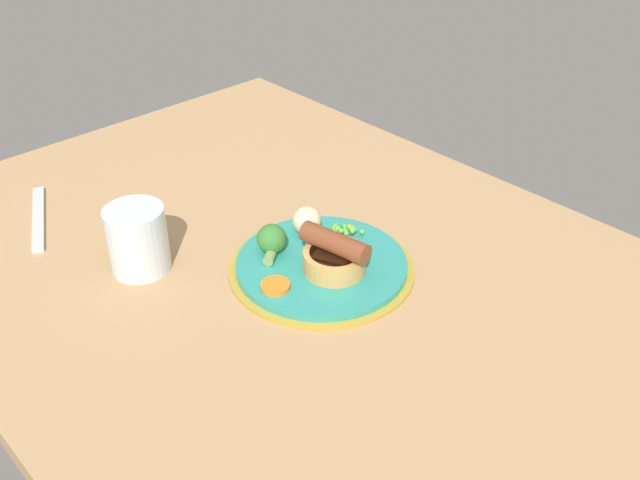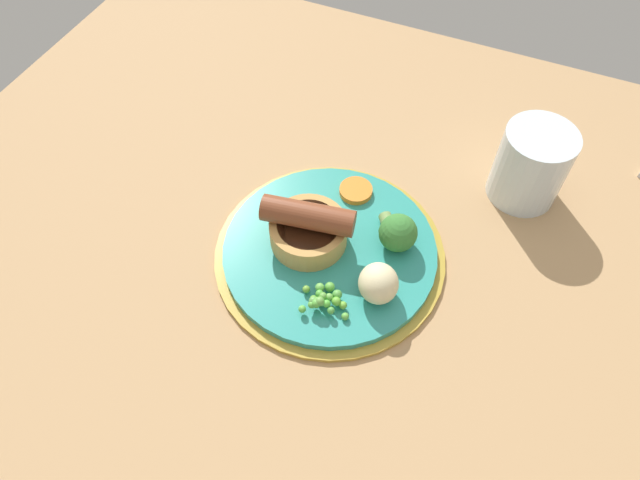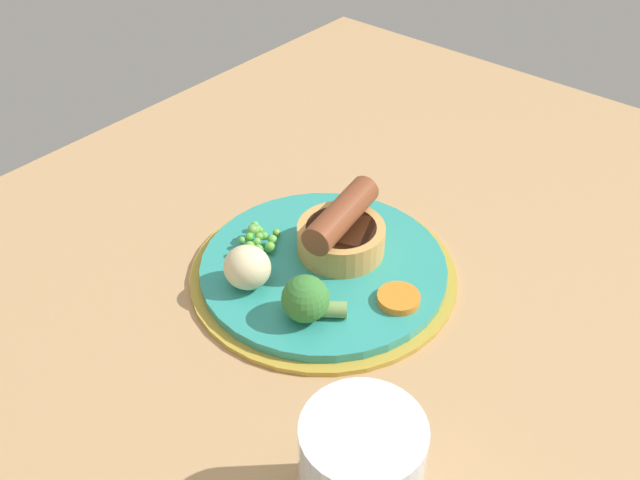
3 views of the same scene
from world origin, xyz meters
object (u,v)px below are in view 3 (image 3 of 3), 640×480
(carrot_slice_2, at_px, (399,298))
(drinking_glass, at_px, (361,472))
(pea_pile, at_px, (257,238))
(broccoli_floret_near, at_px, (307,300))
(dinner_plate, at_px, (323,270))
(potato_chunk_0, at_px, (247,267))
(sausage_pudding, at_px, (341,232))

(carrot_slice_2, xyz_separation_m, drinking_glass, (0.17, 0.09, 0.03))
(carrot_slice_2, bearing_deg, pea_pile, -80.96)
(pea_pile, relative_size, broccoli_floret_near, 1.02)
(pea_pile, height_order, carrot_slice_2, pea_pile)
(broccoli_floret_near, xyz_separation_m, carrot_slice_2, (-0.06, 0.05, -0.02))
(dinner_plate, bearing_deg, pea_pile, -72.35)
(potato_chunk_0, bearing_deg, carrot_slice_2, 120.53)
(potato_chunk_0, bearing_deg, dinner_plate, 153.31)
(sausage_pudding, relative_size, pea_pile, 1.90)
(sausage_pudding, xyz_separation_m, pea_pile, (0.04, -0.06, -0.01))
(dinner_plate, height_order, carrot_slice_2, carrot_slice_2)
(broccoli_floret_near, distance_m, carrot_slice_2, 0.08)
(broccoli_floret_near, bearing_deg, drinking_glass, 105.16)
(sausage_pudding, bearing_deg, pea_pile, -65.02)
(dinner_plate, bearing_deg, potato_chunk_0, -26.69)
(broccoli_floret_near, bearing_deg, potato_chunk_0, -34.30)
(drinking_glass, bearing_deg, sausage_pudding, -138.60)
(pea_pile, xyz_separation_m, carrot_slice_2, (-0.02, 0.14, -0.01))
(dinner_plate, xyz_separation_m, sausage_pudding, (-0.02, 0.00, 0.03))
(sausage_pudding, bearing_deg, broccoli_floret_near, 11.06)
(broccoli_floret_near, height_order, carrot_slice_2, broccoli_floret_near)
(dinner_plate, height_order, sausage_pudding, sausage_pudding)
(dinner_plate, relative_size, carrot_slice_2, 6.60)
(sausage_pudding, height_order, drinking_glass, drinking_glass)
(dinner_plate, bearing_deg, sausage_pudding, 178.84)
(dinner_plate, relative_size, potato_chunk_0, 5.89)
(broccoli_floret_near, bearing_deg, pea_pile, -59.69)
(carrot_slice_2, bearing_deg, potato_chunk_0, -59.47)
(drinking_glass, bearing_deg, broccoli_floret_near, -127.88)
(sausage_pudding, relative_size, drinking_glass, 1.09)
(dinner_plate, height_order, potato_chunk_0, potato_chunk_0)
(sausage_pudding, relative_size, carrot_slice_2, 2.64)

